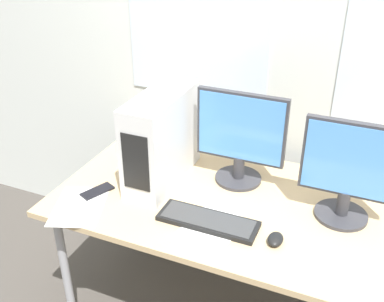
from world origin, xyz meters
The scene contains 10 objects.
wall_back centered at (0.00, 1.00, 1.35)m, with size 8.00×0.07×2.70m.
desk centered at (0.00, 0.43, 0.71)m, with size 1.87×0.87×0.76m.
pc_tower centered at (-0.52, 0.48, 0.97)m, with size 0.18×0.50×0.43m.
monitor_main centered at (-0.18, 0.60, 0.98)m, with size 0.41×0.22×0.44m.
monitor_right_near centered at (0.31, 0.50, 0.98)m, with size 0.38×0.22×0.44m.
keyboard centered at (-0.19, 0.23, 0.77)m, with size 0.42×0.14×0.02m.
mouse centered at (0.09, 0.22, 0.77)m, with size 0.06×0.09×0.03m.
cell_phone centered at (-0.74, 0.25, 0.76)m, with size 0.12×0.16×0.01m.
paper_sheet_left centered at (-0.75, 0.12, 0.76)m, with size 0.30×0.35×0.00m.
paper_sheet_front centered at (-0.17, 0.20, 0.76)m, with size 0.26×0.33×0.00m.
Camera 1 is at (0.33, -1.15, 1.91)m, focal length 42.00 mm.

